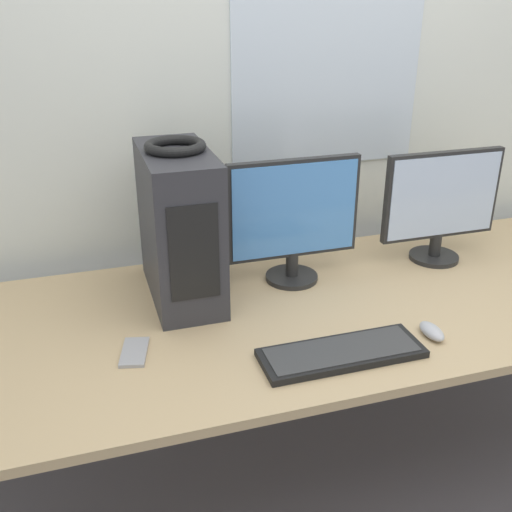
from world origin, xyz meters
The scene contains 9 objects.
wall_back centered at (0.00, 1.04, 1.35)m, with size 8.00×0.07×2.70m.
desk centered at (0.00, 0.46, 0.68)m, with size 2.54×0.91×0.72m.
pc_tower centered at (-0.47, 0.65, 0.95)m, with size 0.20×0.43×0.47m.
headphones centered at (-0.47, 0.65, 1.20)m, with size 0.18×0.18×0.03m.
monitor_main centered at (-0.10, 0.64, 0.94)m, with size 0.44×0.18×0.42m.
monitor_right_near centered at (0.45, 0.65, 0.93)m, with size 0.44×0.18×0.40m.
keyboard centered at (-0.14, 0.17, 0.73)m, with size 0.44×0.15×0.02m.
mouse centered at (0.15, 0.19, 0.73)m, with size 0.05×0.10×0.03m.
cell_phone centered at (-0.67, 0.35, 0.72)m, with size 0.10×0.15×0.01m.
Camera 1 is at (-0.76, -1.05, 1.63)m, focal length 42.00 mm.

